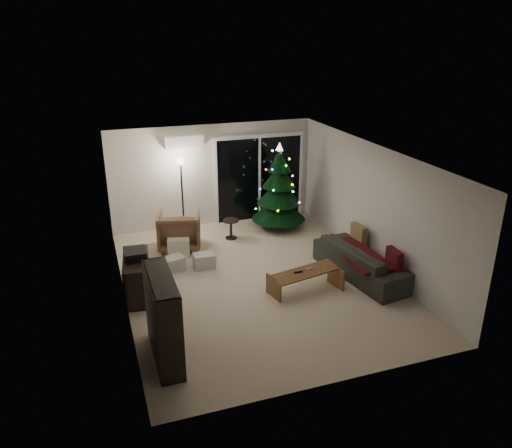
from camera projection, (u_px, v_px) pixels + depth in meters
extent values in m
plane|color=beige|center=(256.00, 280.00, 9.79)|extent=(6.50, 6.50, 0.00)
plane|color=white|center=(256.00, 155.00, 8.88)|extent=(6.50, 6.50, 0.00)
cube|color=silver|center=(213.00, 175.00, 12.19)|extent=(5.00, 0.02, 2.50)
cube|color=silver|center=(338.00, 305.00, 6.48)|extent=(5.00, 0.02, 2.50)
cube|color=silver|center=(119.00, 237.00, 8.57)|extent=(0.02, 6.50, 2.50)
cube|color=silver|center=(373.00, 206.00, 10.09)|extent=(0.02, 6.50, 2.50)
cube|color=black|center=(259.00, 179.00, 12.61)|extent=(2.20, 0.02, 2.10)
cube|color=white|center=(184.00, 142.00, 11.55)|extent=(0.90, 0.22, 0.28)
cube|color=#3F3833|center=(253.00, 213.00, 13.47)|extent=(2.60, 1.00, 0.10)
cube|color=white|center=(248.00, 189.00, 13.62)|extent=(2.20, 0.06, 1.00)
cube|color=black|center=(137.00, 277.00, 9.09)|extent=(0.59, 1.24, 0.75)
cube|color=black|center=(135.00, 254.00, 8.93)|extent=(0.38, 0.45, 0.16)
imported|color=brown|center=(179.00, 230.00, 11.08)|extent=(1.11, 1.13, 0.86)
cube|color=silver|center=(179.00, 246.00, 10.81)|extent=(0.55, 0.55, 0.41)
cube|color=beige|center=(174.00, 264.00, 10.13)|extent=(0.47, 0.41, 0.29)
cube|color=beige|center=(204.00, 261.00, 10.24)|extent=(0.44, 0.34, 0.30)
cylinder|color=black|center=(231.00, 229.00, 11.64)|extent=(0.40, 0.40, 0.46)
cylinder|color=black|center=(183.00, 198.00, 11.64)|extent=(0.29, 0.29, 1.82)
imported|color=#32342D|center=(363.00, 261.00, 9.84)|extent=(1.19, 2.33, 0.65)
cube|color=#411211|center=(359.00, 255.00, 9.75)|extent=(0.70, 1.61, 0.05)
cube|color=#9A8247|center=(358.00, 235.00, 10.39)|extent=(0.17, 0.44, 0.43)
cube|color=#411211|center=(394.00, 260.00, 9.24)|extent=(0.16, 0.44, 0.43)
cube|color=black|center=(298.00, 272.00, 9.15)|extent=(0.17, 0.05, 0.02)
cube|color=slate|center=(310.00, 269.00, 9.27)|extent=(0.16, 0.09, 0.02)
cone|color=black|center=(279.00, 187.00, 11.97)|extent=(1.57, 1.57, 2.12)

